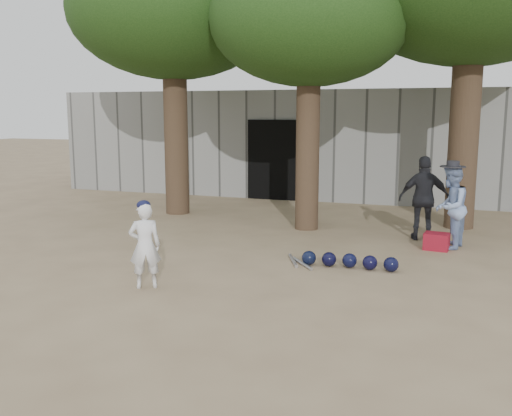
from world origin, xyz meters
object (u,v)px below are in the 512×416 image
at_px(spectator_dark, 424,198).
at_px(red_bag, 437,241).
at_px(boy_player, 145,246).
at_px(spectator_blue, 451,207).

xyz_separation_m(spectator_dark, red_bag, (0.28, -0.76, -0.65)).
relative_size(boy_player, spectator_dark, 0.75).
distance_m(boy_player, spectator_dark, 5.59).
bearing_deg(red_bag, boy_player, -135.85).
height_order(boy_player, spectator_dark, spectator_dark).
distance_m(spectator_blue, red_bag, 0.66).
bearing_deg(spectator_blue, spectator_dark, -127.59).
height_order(spectator_dark, red_bag, spectator_dark).
height_order(spectator_blue, spectator_dark, spectator_dark).
height_order(boy_player, red_bag, boy_player).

